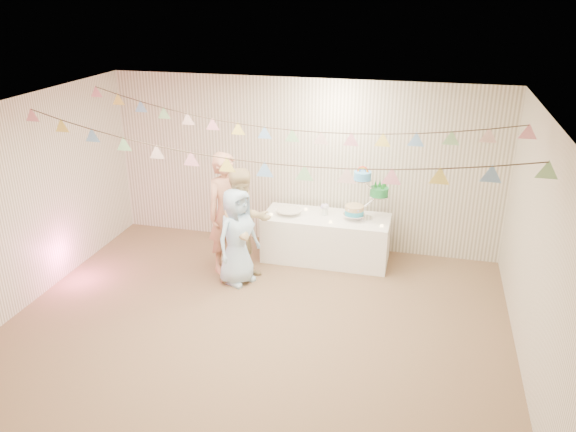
% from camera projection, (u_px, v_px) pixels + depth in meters
% --- Properties ---
extents(floor, '(6.00, 6.00, 0.00)m').
position_uv_depth(floor, '(256.00, 327.00, 6.78)').
color(floor, brown).
rests_on(floor, ground).
extents(ceiling, '(6.00, 6.00, 0.00)m').
position_uv_depth(ceiling, '(250.00, 113.00, 5.79)').
color(ceiling, white).
rests_on(ceiling, ground).
extents(back_wall, '(6.00, 6.00, 0.00)m').
position_uv_depth(back_wall, '(303.00, 164.00, 8.53)').
color(back_wall, silver).
rests_on(back_wall, ground).
extents(front_wall, '(6.00, 6.00, 0.00)m').
position_uv_depth(front_wall, '(149.00, 363.00, 4.05)').
color(front_wall, silver).
rests_on(front_wall, ground).
extents(left_wall, '(5.00, 5.00, 0.00)m').
position_uv_depth(left_wall, '(23.00, 205.00, 6.97)').
color(left_wall, silver).
rests_on(left_wall, ground).
extents(right_wall, '(5.00, 5.00, 0.00)m').
position_uv_depth(right_wall, '(539.00, 258.00, 5.61)').
color(right_wall, silver).
rests_on(right_wall, ground).
extents(table, '(1.84, 0.74, 0.69)m').
position_uv_depth(table, '(326.00, 238.00, 8.34)').
color(table, white).
rests_on(table, floor).
extents(cake_stand, '(0.66, 0.39, 0.74)m').
position_uv_depth(cake_stand, '(366.00, 191.00, 7.96)').
color(cake_stand, silver).
rests_on(cake_stand, table).
extents(cake_bottom, '(0.31, 0.31, 0.15)m').
position_uv_depth(cake_bottom, '(354.00, 210.00, 8.05)').
color(cake_bottom, '#2AA7C7').
rests_on(cake_bottom, cake_stand).
extents(cake_middle, '(0.27, 0.27, 0.22)m').
position_uv_depth(cake_middle, '(379.00, 191.00, 8.01)').
color(cake_middle, '#1C813B').
rests_on(cake_middle, cake_stand).
extents(cake_top_tier, '(0.25, 0.25, 0.19)m').
position_uv_depth(cake_top_tier, '(363.00, 174.00, 7.85)').
color(cake_top_tier, '#4EACF6').
rests_on(cake_top_tier, cake_stand).
extents(platter, '(0.37, 0.37, 0.02)m').
position_uv_depth(platter, '(289.00, 210.00, 8.26)').
color(platter, white).
rests_on(platter, table).
extents(posy, '(0.15, 0.15, 0.17)m').
position_uv_depth(posy, '(325.00, 206.00, 8.20)').
color(posy, white).
rests_on(posy, table).
extents(person_adult_a, '(0.73, 0.76, 1.75)m').
position_uv_depth(person_adult_a, '(228.00, 213.00, 7.84)').
color(person_adult_a, tan).
rests_on(person_adult_a, floor).
extents(person_adult_b, '(0.98, 0.98, 1.60)m').
position_uv_depth(person_adult_b, '(244.00, 225.00, 7.62)').
color(person_adult_b, tan).
rests_on(person_adult_b, floor).
extents(person_child, '(0.70, 0.80, 1.37)m').
position_uv_depth(person_child, '(237.00, 236.00, 7.57)').
color(person_child, '#ADD4F6').
rests_on(person_child, floor).
extents(bunting_back, '(5.60, 1.10, 0.40)m').
position_uv_depth(bunting_back, '(278.00, 115.00, 6.87)').
color(bunting_back, pink).
rests_on(bunting_back, ceiling).
extents(bunting_front, '(5.60, 0.90, 0.36)m').
position_uv_depth(bunting_front, '(245.00, 144.00, 5.72)').
color(bunting_front, '#72A5E5').
rests_on(bunting_front, ceiling).
extents(tealight_0, '(0.04, 0.04, 0.03)m').
position_uv_depth(tealight_0, '(271.00, 214.00, 8.25)').
color(tealight_0, '#FFD88C').
rests_on(tealight_0, table).
extents(tealight_1, '(0.04, 0.04, 0.03)m').
position_uv_depth(tealight_1, '(306.00, 209.00, 8.44)').
color(tealight_1, '#FFD88C').
rests_on(tealight_1, table).
extents(tealight_2, '(0.04, 0.04, 0.03)m').
position_uv_depth(tealight_2, '(331.00, 222.00, 7.98)').
color(tealight_2, '#FFD88C').
rests_on(tealight_2, table).
extents(tealight_3, '(0.04, 0.04, 0.03)m').
position_uv_depth(tealight_3, '(353.00, 212.00, 8.32)').
color(tealight_3, '#FFD88C').
rests_on(tealight_3, table).
extents(tealight_4, '(0.04, 0.04, 0.03)m').
position_uv_depth(tealight_4, '(382.00, 226.00, 7.85)').
color(tealight_4, '#FFD88C').
rests_on(tealight_4, table).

